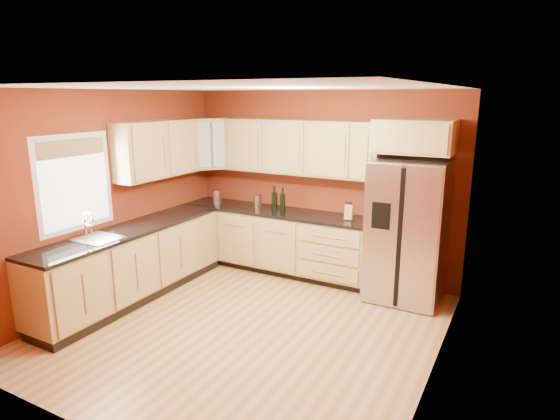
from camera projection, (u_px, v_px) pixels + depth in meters
name	position (u px, v px, depth m)	size (l,w,h in m)	color
floor	(246.00, 327.00, 5.25)	(4.00, 4.00, 0.00)	#A87441
ceiling	(242.00, 88.00, 4.63)	(4.00, 4.00, 0.00)	white
wall_back	(320.00, 184.00, 6.65)	(4.00, 0.04, 2.60)	maroon
wall_front	(88.00, 277.00, 3.23)	(4.00, 0.04, 2.60)	maroon
wall_left	(110.00, 196.00, 5.86)	(0.04, 4.00, 2.60)	maroon
wall_right	(441.00, 242.00, 4.02)	(0.04, 4.00, 2.60)	maroon
base_cabinets_back	(276.00, 242.00, 6.85)	(2.90, 0.60, 0.88)	tan
base_cabinets_left	(132.00, 265.00, 5.93)	(0.60, 2.80, 0.88)	tan
countertop_back	(276.00, 212.00, 6.73)	(2.90, 0.62, 0.04)	black
countertop_left	(130.00, 230.00, 5.81)	(0.62, 2.80, 0.04)	black
upper_cabinets_back	(300.00, 147.00, 6.50)	(2.30, 0.33, 0.75)	tan
upper_cabinets_left	(158.00, 149.00, 6.28)	(0.33, 1.35, 0.75)	tan
corner_upper_cabinet	(210.00, 144.00, 7.01)	(0.62, 0.33, 0.75)	tan
over_fridge_cabinet	(415.00, 136.00, 5.59)	(0.92, 0.60, 0.40)	tan
refrigerator	(407.00, 231.00, 5.80)	(0.90, 0.75, 1.78)	#ACACB1
window	(75.00, 183.00, 5.37)	(0.03, 0.90, 1.00)	white
sink_faucet	(96.00, 226.00, 5.35)	(0.50, 0.42, 0.30)	silver
canister_left	(258.00, 201.00, 6.87)	(0.12, 0.12, 0.19)	#ACACB1
canister_right	(217.00, 197.00, 7.11)	(0.13, 0.13, 0.22)	#ACACB1
wine_bottle_a	(283.00, 200.00, 6.66)	(0.07, 0.07, 0.33)	black
wine_bottle_b	(274.00, 198.00, 6.68)	(0.08, 0.08, 0.36)	black
knife_block	(349.00, 212.00, 6.20)	(0.10, 0.09, 0.20)	#AB8353
soap_dispenser	(367.00, 214.00, 6.09)	(0.07, 0.07, 0.20)	silver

